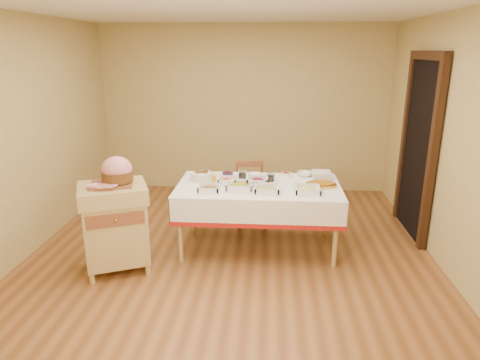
% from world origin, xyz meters
% --- Properties ---
extents(room_shell, '(5.00, 5.00, 5.00)m').
position_xyz_m(room_shell, '(0.00, 0.00, 1.30)').
color(room_shell, brown).
rests_on(room_shell, ground).
extents(doorway, '(0.09, 1.10, 2.20)m').
position_xyz_m(doorway, '(2.20, 0.90, 1.11)').
color(doorway, black).
rests_on(doorway, ground).
extents(dining_table, '(1.82, 1.02, 0.76)m').
position_xyz_m(dining_table, '(0.30, 0.30, 0.60)').
color(dining_table, tan).
rests_on(dining_table, ground).
extents(butcher_cart, '(0.81, 0.76, 0.92)m').
position_xyz_m(butcher_cart, '(-1.14, -0.33, 0.52)').
color(butcher_cart, tan).
rests_on(butcher_cart, ground).
extents(dining_chair, '(0.43, 0.42, 0.84)m').
position_xyz_m(dining_chair, '(0.18, 0.95, 0.43)').
color(dining_chair, brown).
rests_on(dining_chair, ground).
extents(ham_on_board, '(0.43, 0.41, 0.29)m').
position_xyz_m(ham_on_board, '(-1.09, -0.30, 1.05)').
color(ham_on_board, brown).
rests_on(ham_on_board, butcher_cart).
extents(serving_dish_a, '(0.23, 0.22, 0.10)m').
position_xyz_m(serving_dish_a, '(-0.22, 0.04, 0.79)').
color(serving_dish_a, silver).
rests_on(serving_dish_a, dining_table).
extents(serving_dish_b, '(0.28, 0.28, 0.11)m').
position_xyz_m(serving_dish_b, '(0.10, 0.13, 0.80)').
color(serving_dish_b, silver).
rests_on(serving_dish_b, dining_table).
extents(serving_dish_c, '(0.25, 0.25, 0.10)m').
position_xyz_m(serving_dish_c, '(0.40, 0.05, 0.79)').
color(serving_dish_c, silver).
rests_on(serving_dish_c, dining_table).
extents(serving_dish_d, '(0.26, 0.26, 0.10)m').
position_xyz_m(serving_dish_d, '(0.83, 0.06, 0.79)').
color(serving_dish_d, silver).
rests_on(serving_dish_d, dining_table).
extents(serving_dish_e, '(0.22, 0.21, 0.10)m').
position_xyz_m(serving_dish_e, '(-0.05, 0.33, 0.79)').
color(serving_dish_e, silver).
rests_on(serving_dish_e, dining_table).
extents(serving_dish_f, '(0.25, 0.23, 0.11)m').
position_xyz_m(serving_dish_f, '(0.28, 0.34, 0.80)').
color(serving_dish_f, silver).
rests_on(serving_dish_f, dining_table).
extents(small_bowl_left, '(0.11, 0.11, 0.05)m').
position_xyz_m(small_bowl_left, '(-0.36, 0.67, 0.79)').
color(small_bowl_left, silver).
rests_on(small_bowl_left, dining_table).
extents(small_bowl_mid, '(0.13, 0.13, 0.05)m').
position_xyz_m(small_bowl_mid, '(-0.08, 0.59, 0.79)').
color(small_bowl_mid, navy).
rests_on(small_bowl_mid, dining_table).
extents(small_bowl_right, '(0.12, 0.12, 0.06)m').
position_xyz_m(small_bowl_right, '(0.61, 0.63, 0.79)').
color(small_bowl_right, silver).
rests_on(small_bowl_right, dining_table).
extents(bowl_white_imported, '(0.17, 0.17, 0.04)m').
position_xyz_m(bowl_white_imported, '(0.25, 0.63, 0.78)').
color(bowl_white_imported, silver).
rests_on(bowl_white_imported, dining_table).
extents(bowl_small_imported, '(0.23, 0.23, 0.05)m').
position_xyz_m(bowl_small_imported, '(0.84, 0.69, 0.79)').
color(bowl_small_imported, silver).
rests_on(bowl_small_imported, dining_table).
extents(preserve_jar_left, '(0.09, 0.09, 0.12)m').
position_xyz_m(preserve_jar_left, '(0.10, 0.51, 0.81)').
color(preserve_jar_left, silver).
rests_on(preserve_jar_left, dining_table).
extents(preserve_jar_right, '(0.09, 0.09, 0.11)m').
position_xyz_m(preserve_jar_right, '(0.44, 0.46, 0.81)').
color(preserve_jar_right, silver).
rests_on(preserve_jar_right, dining_table).
extents(mustard_bottle, '(0.05, 0.05, 0.16)m').
position_xyz_m(mustard_bottle, '(-0.19, 0.21, 0.83)').
color(mustard_bottle, gold).
rests_on(mustard_bottle, dining_table).
extents(bread_basket, '(0.24, 0.24, 0.11)m').
position_xyz_m(bread_basket, '(-0.36, 0.43, 0.81)').
color(bread_basket, silver).
rests_on(bread_basket, dining_table).
extents(plate_stack, '(0.21, 0.21, 0.09)m').
position_xyz_m(plate_stack, '(1.02, 0.58, 0.81)').
color(plate_stack, silver).
rests_on(plate_stack, dining_table).
extents(brass_platter, '(0.34, 0.24, 0.04)m').
position_xyz_m(brass_platter, '(0.99, 0.31, 0.78)').
color(brass_platter, gold).
rests_on(brass_platter, dining_table).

